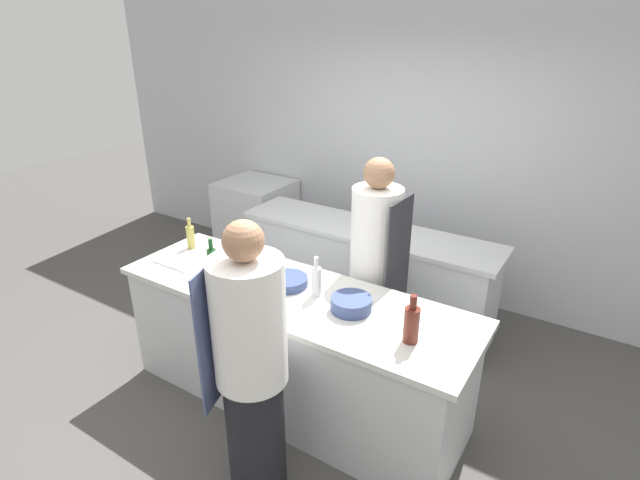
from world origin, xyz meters
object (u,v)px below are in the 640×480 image
at_px(chef_at_stove, 375,272).
at_px(bowl_ceramic_blue, 288,281).
at_px(bottle_cooking_oil, 412,323).
at_px(oven_range, 257,221).
at_px(cup, 230,292).
at_px(bottle_vinegar, 212,262).
at_px(bowl_mixing_large, 252,257).
at_px(bottle_olive_oil, 316,280).
at_px(chef_at_prep_near, 251,368).
at_px(bowl_prep_small, 351,304).
at_px(bottle_wine, 190,236).

distance_m(chef_at_stove, bowl_ceramic_blue, 0.68).
bearing_deg(bottle_cooking_oil, bowl_ceramic_blue, 170.98).
height_order(oven_range, cup, cup).
height_order(chef_at_stove, bottle_vinegar, chef_at_stove).
distance_m(oven_range, bowl_mixing_large, 1.99).
bearing_deg(chef_at_stove, bottle_cooking_oil, 42.10).
xyz_separation_m(oven_range, bottle_olive_oil, (1.90, -1.68, 0.55)).
distance_m(oven_range, chef_at_prep_near, 3.17).
relative_size(chef_at_prep_near, bowl_prep_small, 6.61).
bearing_deg(bottle_olive_oil, bottle_vinegar, -167.05).
xyz_separation_m(bowl_ceramic_blue, cup, (-0.21, -0.35, 0.02)).
height_order(bottle_wine, bowl_ceramic_blue, bottle_wine).
height_order(bowl_mixing_large, bowl_prep_small, bowl_prep_small).
relative_size(bottle_vinegar, bottle_cooking_oil, 0.98).
xyz_separation_m(chef_at_prep_near, bowl_prep_small, (0.21, 0.73, 0.10)).
xyz_separation_m(bowl_prep_small, bowl_ceramic_blue, (-0.52, 0.04, -0.01)).
bearing_deg(chef_at_stove, bottle_olive_oil, -12.07).
xyz_separation_m(oven_range, bottle_cooking_oil, (2.63, -1.82, 0.56)).
distance_m(bottle_olive_oil, cup, 0.57).
bearing_deg(chef_at_stove, bottle_vinegar, -48.16).
distance_m(bottle_vinegar, bowl_mixing_large, 0.36).
bearing_deg(chef_at_prep_near, bowl_ceramic_blue, 5.28).
height_order(bottle_olive_oil, bottle_vinegar, bottle_vinegar).
bearing_deg(bottle_olive_oil, cup, -142.54).
bearing_deg(cup, chef_at_stove, 56.59).
height_order(bottle_wine, bottle_cooking_oil, bottle_cooking_oil).
bearing_deg(bowl_mixing_large, bottle_wine, -172.02).
distance_m(bottle_vinegar, bottle_cooking_oil, 1.48).
relative_size(chef_at_prep_near, bowl_mixing_large, 7.16).
relative_size(chef_at_stove, bottle_vinegar, 5.96).
bearing_deg(bottle_vinegar, chef_at_stove, 39.08).
bearing_deg(bowl_prep_small, bottle_vinegar, -172.60).
bearing_deg(bottle_cooking_oil, bottle_wine, 173.08).
bearing_deg(bottle_olive_oil, chef_at_stove, 75.17).
bearing_deg(bowl_prep_small, cup, -157.42).
bearing_deg(bottle_wine, bowl_ceramic_blue, -4.90).
bearing_deg(bottle_vinegar, bottle_wine, 151.55).
relative_size(bowl_ceramic_blue, cup, 2.68).
distance_m(chef_at_stove, bottle_olive_oil, 0.60).
bearing_deg(bottle_olive_oil, bowl_mixing_large, 165.98).
relative_size(oven_range, bowl_mixing_large, 3.89).
xyz_separation_m(chef_at_stove, bottle_wine, (-1.39, -0.47, 0.14)).
height_order(bottle_olive_oil, cup, bottle_olive_oil).
relative_size(oven_range, chef_at_prep_near, 0.54).
relative_size(oven_range, bowl_ceramic_blue, 3.35).
distance_m(bottle_wine, bowl_prep_small, 1.53).
bearing_deg(oven_range, bowl_prep_small, -38.10).
distance_m(oven_range, bottle_wine, 1.80).
bearing_deg(oven_range, bowl_ceramic_blue, -45.07).
xyz_separation_m(chef_at_stove, bowl_ceramic_blue, (-0.38, -0.55, 0.07)).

